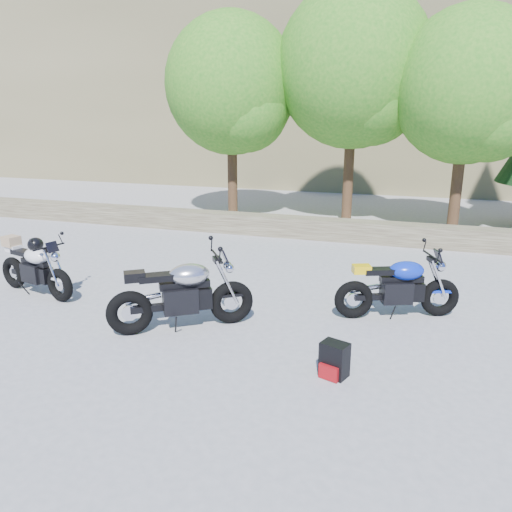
# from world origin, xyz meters

# --- Properties ---
(ground) EXTENTS (90.00, 90.00, 0.00)m
(ground) POSITION_xyz_m (0.00, 0.00, 0.00)
(ground) COLOR gray
(ground) RESTS_ON ground
(stone_wall) EXTENTS (22.00, 0.55, 0.50)m
(stone_wall) POSITION_xyz_m (0.00, 5.50, 0.25)
(stone_wall) COLOR #4D4233
(stone_wall) RESTS_ON ground
(hillside) EXTENTS (80.00, 30.00, 15.00)m
(hillside) POSITION_xyz_m (3.00, 28.00, 7.50)
(hillside) COLOR brown
(hillside) RESTS_ON ground
(tree_decid_left) EXTENTS (3.67, 3.67, 5.62)m
(tree_decid_left) POSITION_xyz_m (-2.39, 7.14, 3.63)
(tree_decid_left) COLOR #382314
(tree_decid_left) RESTS_ON ground
(tree_decid_mid) EXTENTS (4.08, 4.08, 6.24)m
(tree_decid_mid) POSITION_xyz_m (0.91, 7.54, 4.04)
(tree_decid_mid) COLOR #382314
(tree_decid_mid) RESTS_ON ground
(tree_decid_right) EXTENTS (3.54, 3.54, 5.41)m
(tree_decid_right) POSITION_xyz_m (3.71, 6.94, 3.50)
(tree_decid_right) COLOR #382314
(tree_decid_right) RESTS_ON ground
(silver_bike) EXTENTS (1.85, 1.32, 1.07)m
(silver_bike) POSITION_xyz_m (-0.43, -0.47, 0.52)
(silver_bike) COLOR black
(silver_bike) RESTS_ON ground
(white_bike) EXTENTS (1.82, 0.70, 1.02)m
(white_bike) POSITION_xyz_m (-3.47, 0.06, 0.50)
(white_bike) COLOR black
(white_bike) RESTS_ON ground
(blue_bike) EXTENTS (1.85, 0.89, 0.97)m
(blue_bike) POSITION_xyz_m (2.49, 0.92, 0.47)
(blue_bike) COLOR black
(blue_bike) RESTS_ON ground
(backpack) EXTENTS (0.37, 0.35, 0.42)m
(backpack) POSITION_xyz_m (1.86, -1.17, 0.21)
(backpack) COLOR black
(backpack) RESTS_ON ground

